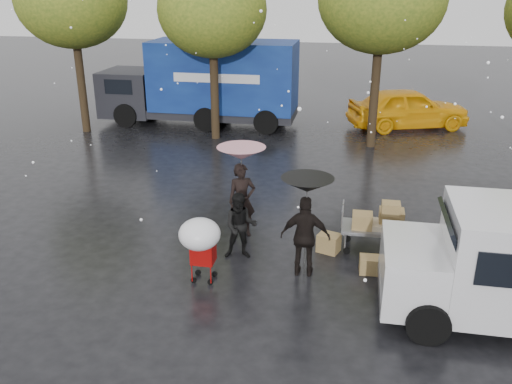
% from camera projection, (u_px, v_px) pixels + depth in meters
% --- Properties ---
extents(ground, '(90.00, 90.00, 0.00)m').
position_uv_depth(ground, '(254.00, 271.00, 11.66)').
color(ground, black).
rests_on(ground, ground).
extents(person_pink, '(0.79, 0.68, 1.83)m').
position_uv_depth(person_pink, '(242.00, 201.00, 12.98)').
color(person_pink, black).
rests_on(person_pink, ground).
extents(person_middle, '(0.84, 0.71, 1.54)m').
position_uv_depth(person_middle, '(241.00, 226.00, 11.98)').
color(person_middle, black).
rests_on(person_middle, ground).
extents(person_black, '(1.05, 0.46, 1.77)m').
position_uv_depth(person_black, '(305.00, 237.00, 11.23)').
color(person_black, black).
rests_on(person_black, ground).
extents(umbrella_pink, '(1.15, 1.15, 2.25)m').
position_uv_depth(umbrella_pink, '(241.00, 153.00, 12.54)').
color(umbrella_pink, '#4C4C4C').
rests_on(umbrella_pink, ground).
extents(umbrella_black, '(1.08, 1.08, 2.18)m').
position_uv_depth(umbrella_black, '(307.00, 185.00, 10.81)').
color(umbrella_black, '#4C4C4C').
rests_on(umbrella_black, ground).
extents(vendor_cart, '(1.52, 0.80, 1.27)m').
position_uv_depth(vendor_cart, '(379.00, 222.00, 12.30)').
color(vendor_cart, slate).
rests_on(vendor_cart, ground).
extents(shopping_cart, '(0.84, 0.84, 1.46)m').
position_uv_depth(shopping_cart, '(200.00, 237.00, 10.80)').
color(shopping_cart, '#A40A09').
rests_on(shopping_cart, ground).
extents(blue_truck, '(8.30, 2.60, 3.50)m').
position_uv_depth(blue_truck, '(205.00, 83.00, 22.82)').
color(blue_truck, navy).
rests_on(blue_truck, ground).
extents(box_ground_near, '(0.57, 0.51, 0.43)m').
position_uv_depth(box_ground_near, '(329.00, 243.00, 12.44)').
color(box_ground_near, brown).
rests_on(box_ground_near, ground).
extents(box_ground_far, '(0.48, 0.38, 0.36)m').
position_uv_depth(box_ground_far, '(371.00, 265.00, 11.56)').
color(box_ground_far, brown).
rests_on(box_ground_far, ground).
extents(yellow_taxi, '(5.33, 3.55, 1.69)m').
position_uv_depth(yellow_taxi, '(408.00, 108.00, 22.54)').
color(yellow_taxi, '#F3A80C').
rests_on(yellow_taxi, ground).
extents(tree_row, '(21.60, 4.40, 7.12)m').
position_uv_depth(tree_row, '(295.00, 4.00, 19.03)').
color(tree_row, black).
rests_on(tree_row, ground).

